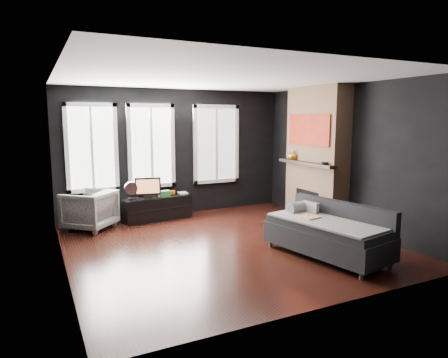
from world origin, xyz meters
name	(u,v)px	position (x,y,z in m)	size (l,w,h in m)	color
floor	(226,244)	(0.00, 0.00, 0.00)	(5.00, 5.00, 0.00)	black
ceiling	(227,78)	(0.00, 0.00, 2.70)	(5.00, 5.00, 0.00)	white
wall_back	(176,152)	(0.00, 2.50, 1.35)	(5.00, 0.02, 2.70)	black
wall_left	(60,172)	(-2.50, 0.00, 1.35)	(0.02, 5.00, 2.70)	black
wall_right	(345,157)	(2.50, 0.00, 1.35)	(0.02, 5.00, 2.70)	black
windows	(155,104)	(-0.45, 2.46, 2.38)	(4.00, 0.16, 1.76)	white
fireplace	(316,155)	(2.30, 0.60, 1.35)	(0.70, 1.62, 2.70)	#93724C
sofa	(327,230)	(1.10, -1.19, 0.40)	(0.94, 1.88, 0.81)	#232325
stripe_pillow	(311,211)	(1.21, -0.66, 0.58)	(0.07, 0.29, 0.29)	gray
armchair	(89,208)	(-1.91, 1.95, 0.41)	(0.79, 0.74, 0.82)	white
media_console	(157,208)	(-0.57, 2.10, 0.24)	(1.41, 0.44, 0.49)	black
monitor	(148,186)	(-0.76, 2.06, 0.72)	(0.53, 0.11, 0.47)	black
desk_fan	(131,191)	(-1.11, 2.01, 0.67)	(0.26, 0.26, 0.37)	#9D9D9D
mug	(172,192)	(-0.22, 2.13, 0.55)	(0.13, 0.10, 0.13)	#DA5E06
book	(179,188)	(-0.04, 2.23, 0.61)	(0.18, 0.02, 0.25)	#9F9480
storage_box	(164,194)	(-0.41, 2.06, 0.54)	(0.22, 0.14, 0.12)	#326F35
mantel_vase	(293,155)	(2.05, 1.05, 1.33)	(0.19, 0.20, 0.19)	yellow
mantel_clock	(325,163)	(2.05, 0.05, 1.25)	(0.13, 0.13, 0.04)	black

